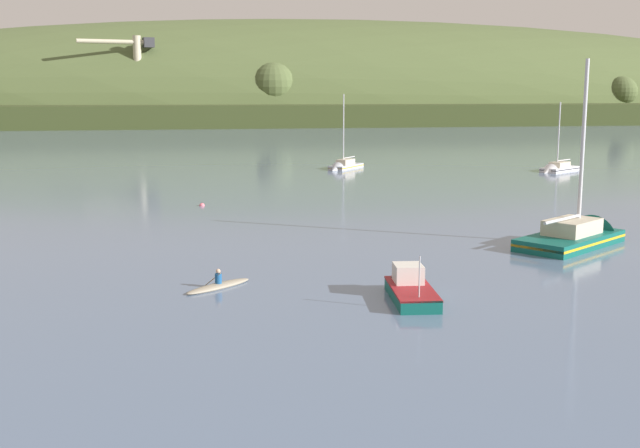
{
  "coord_description": "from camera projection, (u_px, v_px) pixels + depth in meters",
  "views": [
    {
      "loc": [
        1.06,
        -10.63,
        9.21
      ],
      "look_at": [
        7.79,
        32.74,
        1.64
      ],
      "focal_mm": 43.74,
      "sensor_mm": 36.0,
      "label": 1
    }
  ],
  "objects": [
    {
      "name": "sailboat_outer_reach",
      "position": [
        557.0,
        170.0,
        88.86
      ],
      "size": [
        6.29,
        5.32,
        8.87
      ],
      "rotation": [
        0.0,
        0.0,
        3.76
      ],
      "color": "white",
      "rests_on": "ground"
    },
    {
      "name": "mooring_buoy_foreground",
      "position": [
        202.0,
        206.0,
        62.72
      ],
      "size": [
        0.45,
        0.45,
        0.53
      ],
      "color": "#E06675",
      "rests_on": "ground"
    },
    {
      "name": "dockside_crane",
      "position": [
        136.0,
        80.0,
        203.16
      ],
      "size": [
        19.33,
        7.28,
        23.08
      ],
      "rotation": [
        0.0,
        0.0,
        3.4
      ],
      "color": "#4C4C51",
      "rests_on": "ground"
    },
    {
      "name": "canoe_with_paddler",
      "position": [
        218.0,
        286.0,
        36.72
      ],
      "size": [
        3.43,
        3.05,
        1.02
      ],
      "rotation": [
        0.0,
        0.0,
        3.84
      ],
      "color": "gray",
      "rests_on": "ground"
    },
    {
      "name": "sailboat_far_left",
      "position": [
        579.0,
        241.0,
        47.23
      ],
      "size": [
        8.96,
        7.79,
        12.6
      ],
      "rotation": [
        0.0,
        0.0,
        0.63
      ],
      "color": "#0F564C",
      "rests_on": "ground"
    },
    {
      "name": "far_shoreline_hill",
      "position": [
        323.0,
        119.0,
        244.4
      ],
      "size": [
        497.57,
        110.3,
        61.29
      ],
      "rotation": [
        0.0,
        0.0,
        0.02
      ],
      "color": "#35401E",
      "rests_on": "ground"
    },
    {
      "name": "sailboat_near_mooring",
      "position": [
        343.0,
        168.0,
        91.45
      ],
      "size": [
        5.36,
        6.19,
        9.57
      ],
      "rotation": [
        0.0,
        0.0,
        4.06
      ],
      "color": "#ADB2BC",
      "rests_on": "ground"
    },
    {
      "name": "fishing_boat_moored",
      "position": [
        410.0,
        292.0,
        34.95
      ],
      "size": [
        2.19,
        5.02,
        3.01
      ],
      "rotation": [
        0.0,
        0.0,
        1.48
      ],
      "color": "#0F564C",
      "rests_on": "ground"
    }
  ]
}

